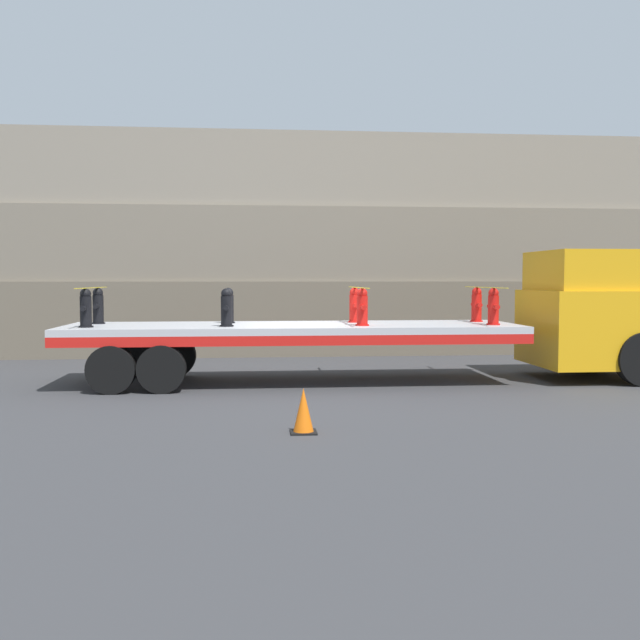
{
  "coord_description": "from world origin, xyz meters",
  "views": [
    {
      "loc": [
        -0.84,
        -15.16,
        2.21
      ],
      "look_at": [
        0.57,
        0.0,
        1.34
      ],
      "focal_mm": 40.0,
      "sensor_mm": 36.0,
      "label": 1
    }
  ],
  "objects_px": {
    "fire_hydrant_black_near_1": "(226,308)",
    "fire_hydrant_black_near_0": "(86,309)",
    "fire_hydrant_black_far_1": "(228,306)",
    "fire_hydrant_red_far_2": "(355,306)",
    "fire_hydrant_black_far_0": "(98,306)",
    "fire_hydrant_red_far_3": "(477,305)",
    "fire_hydrant_red_near_2": "(362,308)",
    "fire_hydrant_red_near_3": "(493,307)",
    "traffic_cone": "(303,411)",
    "truck_cab": "(597,315)",
    "flatbed_trailer": "(262,336)"
  },
  "relations": [
    {
      "from": "fire_hydrant_black_near_1",
      "to": "fire_hydrant_black_near_0",
      "type": "bearing_deg",
      "value": 180.0
    },
    {
      "from": "fire_hydrant_black_far_1",
      "to": "fire_hydrant_red_far_2",
      "type": "xyz_separation_m",
      "value": [
        2.79,
        0.0,
        0.0
      ]
    },
    {
      "from": "fire_hydrant_black_far_0",
      "to": "fire_hydrant_red_far_3",
      "type": "height_order",
      "value": "same"
    },
    {
      "from": "fire_hydrant_black_near_0",
      "to": "fire_hydrant_red_far_3",
      "type": "distance_m",
      "value": 8.46
    },
    {
      "from": "fire_hydrant_black_near_1",
      "to": "fire_hydrant_black_far_1",
      "type": "relative_size",
      "value": 1.0
    },
    {
      "from": "fire_hydrant_black_far_0",
      "to": "fire_hydrant_black_near_1",
      "type": "relative_size",
      "value": 1.0
    },
    {
      "from": "fire_hydrant_red_near_2",
      "to": "fire_hydrant_red_far_2",
      "type": "height_order",
      "value": "same"
    },
    {
      "from": "fire_hydrant_red_far_3",
      "to": "fire_hydrant_black_near_1",
      "type": "bearing_deg",
      "value": -168.48
    },
    {
      "from": "fire_hydrant_black_far_0",
      "to": "fire_hydrant_black_near_1",
      "type": "bearing_deg",
      "value": -22.17
    },
    {
      "from": "fire_hydrant_black_near_0",
      "to": "fire_hydrant_red_near_3",
      "type": "xyz_separation_m",
      "value": [
        8.38,
        0.0,
        0.0
      ]
    },
    {
      "from": "fire_hydrant_black_far_0",
      "to": "fire_hydrant_red_near_2",
      "type": "distance_m",
      "value": 5.7
    },
    {
      "from": "fire_hydrant_black_near_0",
      "to": "traffic_cone",
      "type": "relative_size",
      "value": 1.2
    },
    {
      "from": "fire_hydrant_black_far_1",
      "to": "fire_hydrant_red_near_3",
      "type": "bearing_deg",
      "value": -11.52
    },
    {
      "from": "truck_cab",
      "to": "fire_hydrant_black_near_1",
      "type": "height_order",
      "value": "truck_cab"
    },
    {
      "from": "truck_cab",
      "to": "fire_hydrant_black_far_0",
      "type": "distance_m",
      "value": 10.96
    },
    {
      "from": "fire_hydrant_red_near_2",
      "to": "fire_hydrant_red_far_2",
      "type": "xyz_separation_m",
      "value": [
        0.0,
        1.14,
        0.0
      ]
    },
    {
      "from": "truck_cab",
      "to": "fire_hydrant_black_far_1",
      "type": "xyz_separation_m",
      "value": [
        -8.14,
        0.57,
        0.2
      ]
    },
    {
      "from": "flatbed_trailer",
      "to": "fire_hydrant_black_near_0",
      "type": "bearing_deg",
      "value": -170.8
    },
    {
      "from": "flatbed_trailer",
      "to": "fire_hydrant_red_near_2",
      "type": "distance_m",
      "value": 2.23
    },
    {
      "from": "fire_hydrant_black_near_0",
      "to": "fire_hydrant_red_near_3",
      "type": "distance_m",
      "value": 8.38
    },
    {
      "from": "flatbed_trailer",
      "to": "fire_hydrant_red_far_3",
      "type": "height_order",
      "value": "fire_hydrant_red_far_3"
    },
    {
      "from": "truck_cab",
      "to": "fire_hydrant_red_far_3",
      "type": "xyz_separation_m",
      "value": [
        -2.56,
        0.57,
        0.2
      ]
    },
    {
      "from": "fire_hydrant_red_far_3",
      "to": "fire_hydrant_red_near_2",
      "type": "bearing_deg",
      "value": -157.83
    },
    {
      "from": "truck_cab",
      "to": "flatbed_trailer",
      "type": "bearing_deg",
      "value": 180.0
    },
    {
      "from": "traffic_cone",
      "to": "fire_hydrant_black_near_0",
      "type": "bearing_deg",
      "value": 132.19
    },
    {
      "from": "fire_hydrant_red_far_2",
      "to": "fire_hydrant_black_far_1",
      "type": "bearing_deg",
      "value": 180.0
    },
    {
      "from": "fire_hydrant_black_near_0",
      "to": "fire_hydrant_red_far_2",
      "type": "bearing_deg",
      "value": 11.52
    },
    {
      "from": "fire_hydrant_red_far_2",
      "to": "fire_hydrant_red_far_3",
      "type": "bearing_deg",
      "value": 0.0
    },
    {
      "from": "truck_cab",
      "to": "traffic_cone",
      "type": "xyz_separation_m",
      "value": [
        -6.89,
        -5.04,
        -1.11
      ]
    },
    {
      "from": "fire_hydrant_black_far_0",
      "to": "traffic_cone",
      "type": "xyz_separation_m",
      "value": [
        4.05,
        -5.61,
        -1.31
      ]
    },
    {
      "from": "fire_hydrant_red_near_3",
      "to": "fire_hydrant_red_near_2",
      "type": "bearing_deg",
      "value": 180.0
    },
    {
      "from": "fire_hydrant_black_far_1",
      "to": "fire_hydrant_red_far_3",
      "type": "relative_size",
      "value": 1.0
    },
    {
      "from": "fire_hydrant_red_far_3",
      "to": "truck_cab",
      "type": "bearing_deg",
      "value": -12.55
    },
    {
      "from": "fire_hydrant_red_far_3",
      "to": "traffic_cone",
      "type": "relative_size",
      "value": 1.2
    },
    {
      "from": "fire_hydrant_black_far_1",
      "to": "fire_hydrant_red_near_2",
      "type": "relative_size",
      "value": 1.0
    },
    {
      "from": "fire_hydrant_black_far_0",
      "to": "fire_hydrant_black_far_1",
      "type": "bearing_deg",
      "value": 0.0
    },
    {
      "from": "flatbed_trailer",
      "to": "traffic_cone",
      "type": "distance_m",
      "value": 5.12
    },
    {
      "from": "fire_hydrant_red_near_2",
      "to": "fire_hydrant_red_near_3",
      "type": "relative_size",
      "value": 1.0
    },
    {
      "from": "fire_hydrant_black_near_1",
      "to": "fire_hydrant_red_far_3",
      "type": "height_order",
      "value": "same"
    },
    {
      "from": "flatbed_trailer",
      "to": "fire_hydrant_red_near_2",
      "type": "height_order",
      "value": "fire_hydrant_red_near_2"
    },
    {
      "from": "fire_hydrant_black_far_0",
      "to": "traffic_cone",
      "type": "distance_m",
      "value": 7.04
    },
    {
      "from": "flatbed_trailer",
      "to": "fire_hydrant_red_far_3",
      "type": "relative_size",
      "value": 12.29
    },
    {
      "from": "truck_cab",
      "to": "fire_hydrant_black_near_1",
      "type": "distance_m",
      "value": 8.17
    },
    {
      "from": "fire_hydrant_red_far_3",
      "to": "traffic_cone",
      "type": "height_order",
      "value": "fire_hydrant_red_far_3"
    },
    {
      "from": "fire_hydrant_black_far_1",
      "to": "traffic_cone",
      "type": "bearing_deg",
      "value": -77.35
    },
    {
      "from": "traffic_cone",
      "to": "fire_hydrant_black_far_1",
      "type": "bearing_deg",
      "value": 102.65
    },
    {
      "from": "fire_hydrant_black_far_0",
      "to": "fire_hydrant_black_near_0",
      "type": "bearing_deg",
      "value": -90.0
    },
    {
      "from": "flatbed_trailer",
      "to": "fire_hydrant_red_far_2",
      "type": "bearing_deg",
      "value": 15.36
    },
    {
      "from": "fire_hydrant_red_near_2",
      "to": "fire_hydrant_red_far_3",
      "type": "bearing_deg",
      "value": 22.17
    },
    {
      "from": "truck_cab",
      "to": "traffic_cone",
      "type": "height_order",
      "value": "truck_cab"
    }
  ]
}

